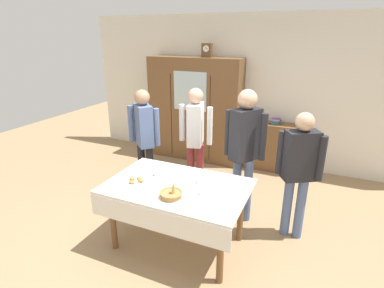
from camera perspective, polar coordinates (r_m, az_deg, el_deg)
ground_plane at (r=3.94m, az=-1.23°, el=-16.56°), size 12.00×12.00×0.00m
back_wall at (r=5.76m, az=10.11°, el=9.77°), size 6.40×0.10×2.70m
dining_table at (r=3.40m, az=-3.02°, el=-9.63°), size 1.56×1.01×0.78m
wall_cabinet at (r=5.84m, az=0.53°, el=6.52°), size 1.79×0.46×1.96m
mantel_clock at (r=5.60m, az=2.86°, el=17.28°), size 0.18×0.11×0.24m
bookshelf_low at (r=5.65m, az=15.06°, el=-0.50°), size 0.96×0.35×0.86m
book_stack at (r=5.50m, az=15.51°, el=4.17°), size 0.18×0.22×0.09m
tea_cup_mid_right at (r=3.58m, az=-6.67°, el=-5.59°), size 0.13×0.13×0.06m
tea_cup_near_right at (r=3.39m, az=1.52°, el=-7.06°), size 0.13×0.13×0.06m
tea_cup_far_right at (r=3.17m, az=2.05°, el=-9.11°), size 0.13×0.13×0.06m
bread_basket at (r=3.13m, az=-3.96°, el=-9.42°), size 0.24×0.24×0.16m
pastry_plate at (r=3.47m, az=-10.55°, el=-6.94°), size 0.28×0.28×0.05m
spoon_near_left at (r=3.65m, az=-2.38°, el=-5.42°), size 0.12×0.02×0.01m
spoon_near_right at (r=3.51m, az=4.22°, el=-6.58°), size 0.12×0.02×0.01m
person_beside_shelf at (r=3.79m, az=9.94°, el=0.07°), size 0.52×0.41×1.75m
person_behind_table_right at (r=4.41m, az=0.66°, el=2.26°), size 0.52×0.40×1.64m
person_by_cabinet at (r=4.46m, az=-9.04°, el=2.03°), size 0.52×0.39×1.63m
person_behind_table_left at (r=3.65m, az=19.59°, el=-3.80°), size 0.52×0.36×1.56m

